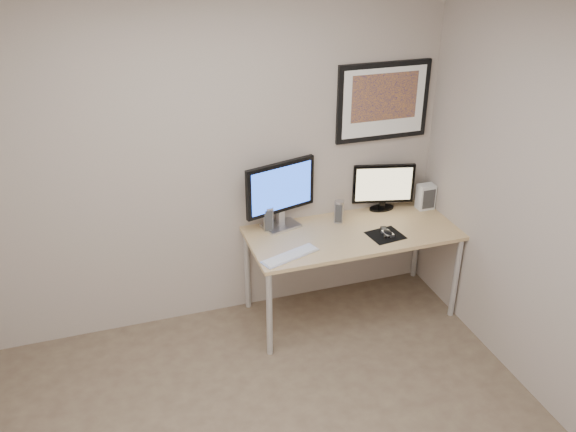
% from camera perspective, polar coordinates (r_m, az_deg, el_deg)
% --- Properties ---
extents(room, '(3.60, 3.60, 3.60)m').
position_cam_1_polar(room, '(3.19, -3.18, 2.93)').
color(room, white).
rests_on(room, ground).
extents(desk, '(1.60, 0.70, 0.73)m').
position_cam_1_polar(desk, '(4.69, 6.03, -2.17)').
color(desk, '#9B794B').
rests_on(desk, floor).
extents(framed_art, '(0.75, 0.04, 0.60)m').
position_cam_1_polar(framed_art, '(4.74, 8.91, 10.55)').
color(framed_art, black).
rests_on(framed_art, room).
extents(monitor_large, '(0.57, 0.25, 0.53)m').
position_cam_1_polar(monitor_large, '(4.57, -0.71, 2.24)').
color(monitor_large, '#B1B1B6').
rests_on(monitor_large, desk).
extents(monitor_tv, '(0.49, 0.16, 0.39)m').
position_cam_1_polar(monitor_tv, '(4.95, 8.91, 2.80)').
color(monitor_tv, black).
rests_on(monitor_tv, desk).
extents(speaker_left, '(0.10, 0.10, 0.20)m').
position_cam_1_polar(speaker_left, '(4.61, -1.84, -0.25)').
color(speaker_left, '#B1B1B6').
rests_on(speaker_left, desk).
extents(speaker_right, '(0.10, 0.10, 0.18)m').
position_cam_1_polar(speaker_right, '(4.75, 4.78, 0.41)').
color(speaker_right, '#B1B1B6').
rests_on(speaker_right, desk).
extents(keyboard, '(0.46, 0.26, 0.02)m').
position_cam_1_polar(keyboard, '(4.31, 0.21, -3.74)').
color(keyboard, silver).
rests_on(keyboard, desk).
extents(mousepad, '(0.27, 0.25, 0.00)m').
position_cam_1_polar(mousepad, '(4.64, 9.10, -1.79)').
color(mousepad, black).
rests_on(mousepad, desk).
extents(mouse, '(0.06, 0.10, 0.03)m').
position_cam_1_polar(mouse, '(4.64, 9.32, -1.54)').
color(mouse, black).
rests_on(mouse, mousepad).
extents(remote, '(0.09, 0.17, 0.02)m').
position_cam_1_polar(remote, '(4.66, 9.07, -1.49)').
color(remote, black).
rests_on(remote, desk).
extents(fan_unit, '(0.14, 0.10, 0.21)m').
position_cam_1_polar(fan_unit, '(5.08, 12.76, 1.78)').
color(fan_unit, silver).
rests_on(fan_unit, desk).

